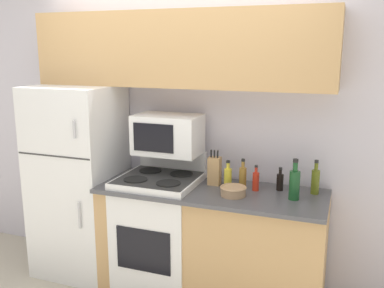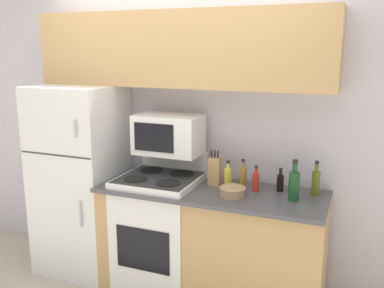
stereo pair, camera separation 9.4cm
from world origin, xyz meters
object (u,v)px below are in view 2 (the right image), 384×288
at_px(microwave, 169,134).
at_px(bottle_hot_sauce, 256,181).
at_px(bottle_vinegar, 243,178).
at_px(bottle_olive_oil, 316,182).
at_px(bottle_soy_sauce, 280,182).
at_px(bowl, 233,191).
at_px(knife_block, 215,171).
at_px(bottle_cooking_spray, 228,177).
at_px(refrigerator, 81,180).
at_px(stove, 161,230).
at_px(bottle_wine_green, 294,185).

distance_m(microwave, bottle_hot_sauce, 0.80).
relative_size(bottle_vinegar, bottle_olive_oil, 0.92).
relative_size(bottle_vinegar, bottle_hot_sauce, 1.20).
relative_size(microwave, bottle_hot_sauce, 2.66).
relative_size(microwave, bottle_soy_sauce, 2.95).
xyz_separation_m(bowl, bottle_vinegar, (0.03, 0.17, 0.06)).
xyz_separation_m(knife_block, bottle_cooking_spray, (0.12, -0.04, -0.03)).
relative_size(refrigerator, bowl, 8.42).
bearing_deg(bottle_vinegar, bottle_soy_sauce, 14.28).
bearing_deg(stove, knife_block, 16.00).
bearing_deg(bottle_wine_green, bottle_hot_sauce, 161.62).
bearing_deg(bottle_wine_green, bottle_soy_sauce, 126.87).
relative_size(bottle_cooking_spray, bottle_wine_green, 0.73).
height_order(bottle_vinegar, bottle_hot_sauce, bottle_vinegar).
relative_size(stove, knife_block, 3.93).
height_order(bottle_cooking_spray, bottle_hot_sauce, bottle_cooking_spray).
distance_m(microwave, bowl, 0.73).
relative_size(bottle_soy_sauce, bottle_olive_oil, 0.69).
relative_size(knife_block, bottle_soy_sauce, 1.58).
bearing_deg(bottle_wine_green, bowl, -170.11).
relative_size(stove, bottle_cooking_spray, 5.07).
xyz_separation_m(refrigerator, bottle_vinegar, (1.45, 0.07, 0.17)).
distance_m(stove, bottle_olive_oil, 1.31).
bearing_deg(bowl, stove, 172.53).
bearing_deg(bottle_vinegar, microwave, 176.58).
height_order(microwave, bottle_soy_sauce, microwave).
xyz_separation_m(refrigerator, bottle_cooking_spray, (1.33, 0.06, 0.16)).
height_order(stove, bowl, stove).
xyz_separation_m(knife_block, bottle_olive_oil, (0.77, 0.05, -0.01)).
bearing_deg(bottle_wine_green, refrigerator, 179.07).
bearing_deg(bottle_hot_sauce, bottle_cooking_spray, -176.72).
relative_size(bowl, bottle_olive_oil, 0.76).
bearing_deg(refrigerator, bottle_wine_green, -0.93).
bearing_deg(bottle_olive_oil, bottle_soy_sauce, -178.27).
distance_m(microwave, bottle_olive_oil, 1.20).
bearing_deg(bottle_soy_sauce, bottle_vinegar, -165.72).
relative_size(bottle_wine_green, bottle_hot_sauce, 1.50).
bearing_deg(knife_block, microwave, 178.93).
distance_m(microwave, bottle_soy_sauce, 0.96).
height_order(microwave, bottle_olive_oil, microwave).
height_order(bottle_vinegar, bottle_soy_sauce, bottle_vinegar).
height_order(knife_block, bowl, knife_block).
relative_size(bottle_soy_sauce, bottle_wine_green, 0.60).
bearing_deg(knife_block, bottle_wine_green, -11.59).
bearing_deg(bottle_wine_green, knife_block, 168.41).
distance_m(bowl, bottle_cooking_spray, 0.19).
relative_size(bottle_vinegar, bottle_cooking_spray, 1.09).
xyz_separation_m(stove, bottle_vinegar, (0.66, 0.09, 0.50)).
distance_m(knife_block, bottle_cooking_spray, 0.13).
xyz_separation_m(refrigerator, knife_block, (1.21, 0.10, 0.19)).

